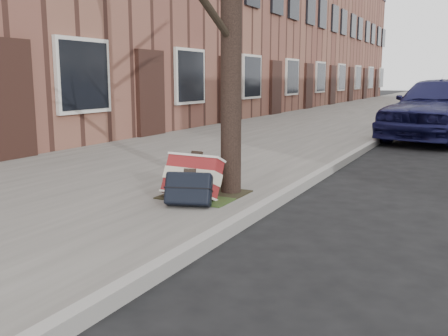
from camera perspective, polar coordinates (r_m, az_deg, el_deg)
The scene contains 8 objects.
ground at distance 4.05m, azimuth 14.66°, elevation -11.15°, with size 120.00×120.00×0.00m, color black.
near_sidewalk at distance 19.28m, azimuth 13.79°, elevation 5.79°, with size 5.00×70.00×0.12m, color gray.
house_near at distance 22.36m, azimuth -0.58°, elevation 15.48°, with size 6.80×40.00×7.00m, color brown.
dirt_patch at distance 5.79m, azimuth -2.22°, elevation -3.04°, with size 0.85×0.85×0.01m, color black.
suitcase_red at distance 5.59m, azimuth -3.64°, elevation -0.98°, with size 0.65×0.18×0.47m, color maroon.
suitcase_navy at distance 5.25m, azimuth -4.07°, elevation -2.36°, with size 0.49×0.16×0.35m, color black.
car_near_front at distance 12.94m, azimuth 23.70°, elevation 6.36°, with size 1.83×4.55×1.55m, color #151644.
car_near_mid at distance 18.23m, azimuth 23.93°, elevation 6.80°, with size 1.36×3.89×1.28m, color #A4A8AC.
Camera 1 is at (0.77, -3.70, 1.46)m, focal length 40.00 mm.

